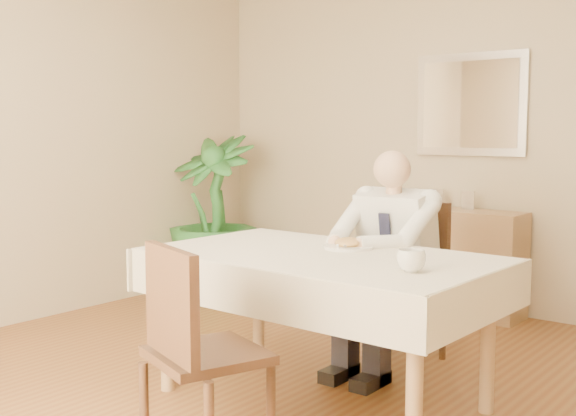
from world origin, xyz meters
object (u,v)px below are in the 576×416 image
Objects in this scene: seated_man at (382,250)px; potted_palm at (213,213)px; dining_table at (321,270)px; chair_near at (193,342)px; chair_far at (407,270)px; coffee_mug at (411,261)px; sideboard at (458,261)px.

potted_palm reaches higher than seated_man.
dining_table is 0.91m from chair_near.
seated_man is at bearing 91.76° from dining_table.
chair_far is 2.32m from potted_palm.
chair_near is 0.73× the size of seated_man.
coffee_mug is (0.57, -1.03, 0.27)m from chair_far.
potted_palm is (-2.22, 0.96, -0.03)m from seated_man.
potted_palm is (-2.23, 2.44, 0.15)m from chair_near.
potted_palm is at bearing 156.71° from seated_man.
coffee_mug is at bearing -55.06° from chair_far.
dining_table is 1.86× the size of chair_far.
chair_near reaches higher than dining_table.
seated_man reaches higher than sideboard.
potted_palm reaches higher than coffee_mug.
chair_near is (0.01, -0.89, -0.15)m from dining_table.
potted_palm is (-2.22, 1.55, -0.01)m from dining_table.
seated_man is 2.42m from potted_palm.
sideboard is at bearing 106.32° from chair_far.
potted_palm reaches higher than sideboard.
seated_man reaches higher than dining_table.
chair_far is 0.33m from seated_man.
chair_near is 0.94× the size of sideboard.
chair_near is 3.31m from potted_palm.
dining_table is 0.90m from chair_far.
seated_man is 0.94m from coffee_mug.
chair_near is at bearing -84.03° from chair_far.
chair_far is 1.78m from chair_near.
potted_palm reaches higher than chair_far.
coffee_mug is (0.57, -0.74, 0.11)m from seated_man.
coffee_mug reaches higher than sideboard.
chair_far is at bearing 91.76° from dining_table.
coffee_mug is at bearing -12.37° from dining_table.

